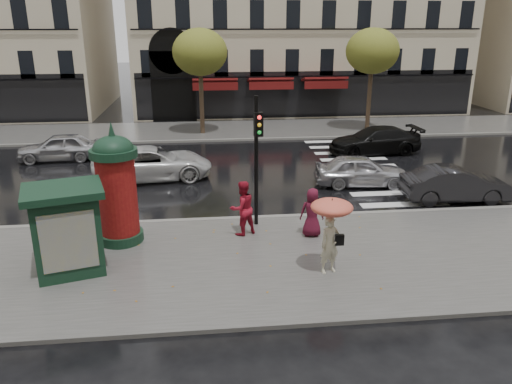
{
  "coord_description": "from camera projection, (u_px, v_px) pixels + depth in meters",
  "views": [
    {
      "loc": [
        -1.99,
        -14.11,
        7.0
      ],
      "look_at": [
        -0.3,
        1.5,
        1.61
      ],
      "focal_mm": 35.0,
      "sensor_mm": 36.0,
      "label": 1
    }
  ],
  "objects": [
    {
      "name": "traffic_light",
      "position": [
        257.0,
        149.0,
        16.9
      ],
      "size": [
        0.32,
        0.44,
        4.56
      ],
      "color": "black",
      "rests_on": "near_sidewalk"
    },
    {
      "name": "car_darkgrey",
      "position": [
        455.0,
        184.0,
        20.29
      ],
      "size": [
        4.37,
        1.7,
        1.42
      ],
      "primitive_type": "imported",
      "rotation": [
        0.0,
        0.0,
        1.52
      ],
      "color": "black",
      "rests_on": "ground"
    },
    {
      "name": "near_sidewalk",
      "position": [
        273.0,
        261.0,
        15.25
      ],
      "size": [
        90.0,
        7.0,
        0.12
      ],
      "primitive_type": "cube",
      "color": "#474744",
      "rests_on": "ground"
    },
    {
      "name": "near_kerb",
      "position": [
        260.0,
        218.0,
        18.54
      ],
      "size": [
        90.0,
        0.25,
        0.14
      ],
      "primitive_type": "cube",
      "color": "slate",
      "rests_on": "ground"
    },
    {
      "name": "tree_far_left",
      "position": [
        200.0,
        53.0,
        30.79
      ],
      "size": [
        3.4,
        3.4,
        6.64
      ],
      "color": "#38281C",
      "rests_on": "ground"
    },
    {
      "name": "far_sidewalk",
      "position": [
        232.0,
        130.0,
        33.59
      ],
      "size": [
        90.0,
        6.0,
        0.12
      ],
      "primitive_type": "cube",
      "color": "#474744",
      "rests_on": "ground"
    },
    {
      "name": "car_white",
      "position": [
        153.0,
        163.0,
        23.15
      ],
      "size": [
        5.74,
        3.2,
        1.52
      ],
      "primitive_type": "imported",
      "rotation": [
        0.0,
        0.0,
        1.7
      ],
      "color": "silver",
      "rests_on": "ground"
    },
    {
      "name": "newsstand",
      "position": [
        67.0,
        229.0,
        14.1
      ],
      "size": [
        2.52,
        2.29,
        2.55
      ],
      "color": "black",
      "rests_on": "near_sidewalk"
    },
    {
      "name": "woman_umbrella",
      "position": [
        331.0,
        224.0,
        13.97
      ],
      "size": [
        1.19,
        1.19,
        2.28
      ],
      "color": "beige",
      "rests_on": "near_sidewalk"
    },
    {
      "name": "car_black",
      "position": [
        374.0,
        140.0,
        27.65
      ],
      "size": [
        5.19,
        2.36,
        1.47
      ],
      "primitive_type": "imported",
      "rotation": [
        0.0,
        0.0,
        -1.51
      ],
      "color": "black",
      "rests_on": "ground"
    },
    {
      "name": "morris_column",
      "position": [
        117.0,
        186.0,
        15.89
      ],
      "size": [
        1.48,
        1.48,
        3.99
      ],
      "color": "black",
      "rests_on": "near_sidewalk"
    },
    {
      "name": "zebra_crossing",
      "position": [
        362.0,
        166.0,
        25.38
      ],
      "size": [
        3.6,
        11.75,
        0.01
      ],
      "primitive_type": "cube",
      "color": "silver",
      "rests_on": "ground"
    },
    {
      "name": "tree_far_right",
      "position": [
        372.0,
        51.0,
        31.91
      ],
      "size": [
        3.4,
        3.4,
        6.64
      ],
      "color": "#38281C",
      "rests_on": "ground"
    },
    {
      "name": "car_far_silver",
      "position": [
        59.0,
        147.0,
        26.27
      ],
      "size": [
        4.33,
        2.03,
        1.43
      ],
      "primitive_type": "imported",
      "rotation": [
        0.0,
        0.0,
        -1.49
      ],
      "color": "#B1B1B6",
      "rests_on": "ground"
    },
    {
      "name": "far_kerb",
      "position": [
        236.0,
        140.0,
        30.76
      ],
      "size": [
        90.0,
        0.25,
        0.14
      ],
      "primitive_type": "cube",
      "color": "slate",
      "rests_on": "ground"
    },
    {
      "name": "man_burgundy",
      "position": [
        312.0,
        212.0,
        16.65
      ],
      "size": [
        0.87,
        0.61,
        1.66
      ],
      "primitive_type": "imported",
      "rotation": [
        0.0,
        0.0,
        3.03
      ],
      "color": "#4F0F21",
      "rests_on": "near_sidewalk"
    },
    {
      "name": "ground",
      "position": [
        271.0,
        255.0,
        15.74
      ],
      "size": [
        160.0,
        160.0,
        0.0
      ],
      "primitive_type": "plane",
      "color": "black",
      "rests_on": "ground"
    },
    {
      "name": "car_silver",
      "position": [
        361.0,
        170.0,
        22.21
      ],
      "size": [
        4.24,
        2.02,
        1.4
      ],
      "primitive_type": "imported",
      "rotation": [
        0.0,
        0.0,
        1.48
      ],
      "color": "#B5B5BA",
      "rests_on": "ground"
    },
    {
      "name": "woman_red",
      "position": [
        242.0,
        208.0,
        16.73
      ],
      "size": [
        1.14,
        1.05,
        1.88
      ],
      "primitive_type": "imported",
      "rotation": [
        0.0,
        0.0,
        3.61
      ],
      "color": "maroon",
      "rests_on": "near_sidewalk"
    }
  ]
}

